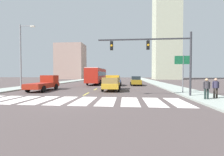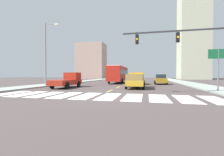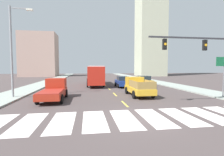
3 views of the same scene
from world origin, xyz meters
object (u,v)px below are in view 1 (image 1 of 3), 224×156
object	(u,v)px
sedan_near_left	(136,81)
pickup_dark	(45,83)
sedan_mid	(116,81)
direction_sign_green	(183,66)
pickup_stakebed	(112,83)
city_bus	(97,75)
pedestrian_walking	(216,86)
traffic_signal_gantry	(160,52)
streetlight_left	(22,54)
pedestrian_waiting	(207,87)

from	to	relation	value
sedan_near_left	pickup_dark	bearing A→B (deg)	-142.46
sedan_mid	direction_sign_green	distance (m)	13.52
pickup_stakebed	city_bus	distance (m)	11.97
direction_sign_green	pedestrian_walking	xyz separation A→B (m)	(1.19, -3.90, -1.92)
pedestrian_walking	pickup_dark	bearing A→B (deg)	-106.26
pickup_dark	traffic_signal_gantry	world-z (taller)	traffic_signal_gantry
pickup_dark	streetlight_left	world-z (taller)	streetlight_left
streetlight_left	pickup_stakebed	bearing A→B (deg)	0.31
city_bus	sedan_mid	xyz separation A→B (m)	(4.22, -3.40, -1.09)
pickup_dark	sedan_mid	world-z (taller)	pickup_dark
pickup_stakebed	sedan_mid	distance (m)	7.75
city_bus	pedestrian_walking	world-z (taller)	city_bus
sedan_near_left	city_bus	bearing A→B (deg)	160.48
sedan_near_left	traffic_signal_gantry	distance (m)	14.29
pickup_stakebed	streetlight_left	distance (m)	13.29
sedan_near_left	direction_sign_green	world-z (taller)	direction_sign_green
pedestrian_waiting	pedestrian_walking	distance (m)	1.14
pickup_stakebed	pedestrian_waiting	size ratio (longest dim) A/B	3.17
pickup_stakebed	streetlight_left	size ratio (longest dim) A/B	0.58
pickup_dark	direction_sign_green	distance (m)	16.83
pickup_stakebed	sedan_mid	world-z (taller)	pickup_stakebed
city_bus	sedan_mid	world-z (taller)	city_bus
pedestrian_walking	pedestrian_waiting	bearing A→B (deg)	-59.48
pedestrian_waiting	pedestrian_walking	xyz separation A→B (m)	(0.99, 0.56, 0.00)
city_bus	pedestrian_walking	bearing A→B (deg)	-51.93
streetlight_left	pedestrian_walking	world-z (taller)	streetlight_left
pickup_stakebed	streetlight_left	world-z (taller)	streetlight_left
sedan_near_left	streetlight_left	world-z (taller)	streetlight_left
pickup_stakebed	sedan_near_left	world-z (taller)	pickup_stakebed
sedan_mid	city_bus	bearing A→B (deg)	140.76
direction_sign_green	streetlight_left	world-z (taller)	streetlight_left
pedestrian_walking	traffic_signal_gantry	bearing A→B (deg)	-107.67
direction_sign_green	pickup_stakebed	bearing A→B (deg)	159.58
sedan_mid	sedan_near_left	xyz separation A→B (m)	(3.70, 0.67, 0.00)
pickup_stakebed	pedestrian_waiting	distance (m)	11.02
pickup_dark	sedan_mid	xyz separation A→B (m)	(8.64, 8.98, -0.06)
sedan_mid	traffic_signal_gantry	world-z (taller)	traffic_signal_gantry
pickup_dark	streetlight_left	distance (m)	5.81
sedan_near_left	streetlight_left	bearing A→B (deg)	-153.07
city_bus	direction_sign_green	bearing A→B (deg)	-47.72
streetlight_left	traffic_signal_gantry	bearing A→B (deg)	-16.90
sedan_near_left	pedestrian_walking	bearing A→B (deg)	-70.83
pickup_dark	traffic_signal_gantry	bearing A→B (deg)	-17.16
direction_sign_green	pickup_dark	bearing A→B (deg)	174.08
pickup_stakebed	pickup_dark	distance (m)	8.74
city_bus	traffic_signal_gantry	size ratio (longest dim) A/B	1.24
pickup_dark	pedestrian_waiting	bearing A→B (deg)	-20.26
direction_sign_green	pedestrian_waiting	xyz separation A→B (m)	(0.20, -4.45, -1.92)
traffic_signal_gantry	sedan_mid	bearing A→B (deg)	110.78
traffic_signal_gantry	streetlight_left	size ratio (longest dim) A/B	0.96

